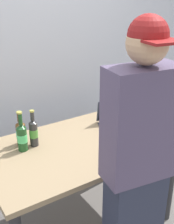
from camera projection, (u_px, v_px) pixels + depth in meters
The scene contains 9 objects.
ground_plane at pixel (80, 221), 2.53m from camera, with size 8.00×8.00×0.00m, color slate.
desk at pixel (79, 156), 2.27m from camera, with size 1.44×0.88×0.77m.
laptop at pixel (119, 120), 2.51m from camera, with size 0.41×0.36×0.21m.
beer_bottle_green at pixel (22, 137), 2.10m from camera, with size 0.07×0.07×0.31m.
beer_bottle_amber at pixel (34, 132), 2.16m from camera, with size 0.06×0.06×0.29m.
beer_bottle_dark at pixel (21, 132), 2.18m from camera, with size 0.07×0.07×0.27m.
person_figure at pixel (137, 174), 1.61m from camera, with size 0.41×0.31×1.78m.
coffee_mug at pixel (122, 153), 2.00m from camera, with size 0.13×0.09×0.11m.
back_wall at pixel (29, 55), 2.68m from camera, with size 6.00×0.10×2.60m, color silver.
Camera 1 is at (-1.01, -1.66, 1.88)m, focal length 46.39 mm.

